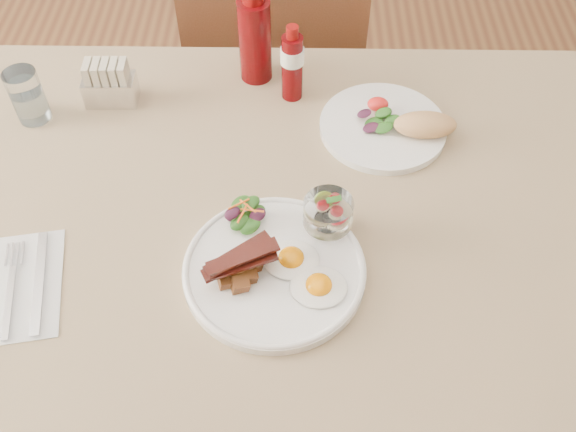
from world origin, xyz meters
name	(u,v)px	position (x,y,z in m)	size (l,w,h in m)	color
table	(264,242)	(0.00, 0.00, 0.66)	(1.33, 0.88, 0.75)	brown
chair_far	(276,68)	(0.00, 0.66, 0.52)	(0.42, 0.42, 0.93)	brown
main_plate	(274,270)	(0.02, -0.13, 0.76)	(0.28, 0.28, 0.02)	white
fried_eggs	(305,272)	(0.07, -0.14, 0.77)	(0.14, 0.14, 0.02)	white
bacon_potato_pile	(239,267)	(-0.03, -0.14, 0.79)	(0.12, 0.08, 0.05)	brown
side_salad	(246,215)	(-0.02, -0.04, 0.78)	(0.07, 0.07, 0.04)	#174B14
fruit_cup	(328,213)	(0.10, -0.05, 0.81)	(0.08, 0.08, 0.08)	white
second_plate	(393,125)	(0.23, 0.19, 0.77)	(0.25, 0.23, 0.06)	white
ketchup_bottle	(255,39)	(-0.03, 0.35, 0.84)	(0.08, 0.08, 0.19)	#4F0407
hot_sauce_bottle	(292,64)	(0.04, 0.29, 0.83)	(0.05, 0.05, 0.16)	#4F0407
sugar_caddy	(110,85)	(-0.30, 0.27, 0.79)	(0.10, 0.06, 0.09)	silver
water_glass	(28,99)	(-0.44, 0.22, 0.80)	(0.06, 0.06, 0.10)	white
napkin_cutlery	(26,285)	(-0.35, -0.15, 0.75)	(0.14, 0.21, 0.01)	silver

